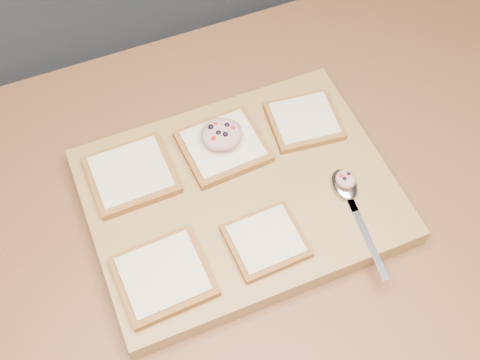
# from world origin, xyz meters

# --- Properties ---
(ground) EXTENTS (4.00, 4.00, 0.00)m
(ground) POSITION_xyz_m (0.00, 0.00, 0.00)
(ground) COLOR #515459
(ground) RESTS_ON ground
(island_counter) EXTENTS (2.00, 0.80, 0.90)m
(island_counter) POSITION_xyz_m (0.00, 0.00, 0.45)
(island_counter) COLOR slate
(island_counter) RESTS_ON ground
(cutting_board) EXTENTS (0.47, 0.36, 0.04)m
(cutting_board) POSITION_xyz_m (-0.12, 0.00, 0.92)
(cutting_board) COLOR #A27545
(cutting_board) RESTS_ON island_counter
(bread_far_left) EXTENTS (0.13, 0.12, 0.02)m
(bread_far_left) POSITION_xyz_m (-0.27, 0.09, 0.95)
(bread_far_left) COLOR #9C6128
(bread_far_left) RESTS_ON cutting_board
(bread_far_center) EXTENTS (0.14, 0.13, 0.02)m
(bread_far_center) POSITION_xyz_m (-0.12, 0.09, 0.95)
(bread_far_center) COLOR #9C6128
(bread_far_center) RESTS_ON cutting_board
(bread_far_right) EXTENTS (0.12, 0.12, 0.02)m
(bread_far_right) POSITION_xyz_m (0.03, 0.09, 0.95)
(bread_far_right) COLOR #9C6128
(bread_far_right) RESTS_ON cutting_board
(bread_near_left) EXTENTS (0.13, 0.12, 0.02)m
(bread_near_left) POSITION_xyz_m (-0.28, -0.09, 0.95)
(bread_near_left) COLOR #9C6128
(bread_near_left) RESTS_ON cutting_board
(bread_near_center) EXTENTS (0.11, 0.10, 0.02)m
(bread_near_center) POSITION_xyz_m (-0.12, -0.09, 0.95)
(bread_near_center) COLOR #9C6128
(bread_near_center) RESTS_ON cutting_board
(tuna_salad_dollop) EXTENTS (0.07, 0.06, 0.03)m
(tuna_salad_dollop) POSITION_xyz_m (-0.12, 0.09, 0.97)
(tuna_salad_dollop) COLOR tan
(tuna_salad_dollop) RESTS_ON bread_far_center
(spoon) EXTENTS (0.05, 0.20, 0.01)m
(spoon) POSITION_xyz_m (0.03, -0.07, 0.94)
(spoon) COLOR silver
(spoon) RESTS_ON cutting_board
(spoon_salad) EXTENTS (0.03, 0.03, 0.02)m
(spoon_salad) POSITION_xyz_m (0.03, -0.05, 0.96)
(spoon_salad) COLOR tan
(spoon_salad) RESTS_ON spoon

